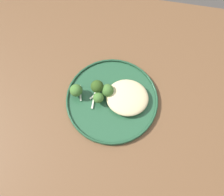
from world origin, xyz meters
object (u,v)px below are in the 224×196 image
at_px(broccoli_floret_rear_charred, 97,87).
at_px(broccoli_floret_small_sprig, 76,90).
at_px(seared_scallop_center_golden, 140,91).
at_px(broccoli_floret_near_rim, 98,98).
at_px(seared_scallop_half_hidden, 131,95).
at_px(broccoli_floret_front_edge, 107,90).
at_px(dinner_plate, 112,99).
at_px(seared_scallop_left_edge, 140,106).
at_px(seared_scallop_right_edge, 123,94).

bearing_deg(broccoli_floret_rear_charred, broccoli_floret_small_sprig, -161.81).
height_order(seared_scallop_center_golden, broccoli_floret_near_rim, broccoli_floret_near_rim).
bearing_deg(seared_scallop_half_hidden, broccoli_floret_small_sprig, -171.70).
relative_size(seared_scallop_center_golden, broccoli_floret_front_edge, 0.65).
distance_m(dinner_plate, seared_scallop_left_edge, 0.09).
bearing_deg(seared_scallop_half_hidden, dinner_plate, -159.86).
bearing_deg(seared_scallop_right_edge, broccoli_floret_rear_charred, -179.51).
xyz_separation_m(dinner_plate, broccoli_floret_front_edge, (-0.02, 0.01, 0.03)).
height_order(seared_scallop_half_hidden, seared_scallop_right_edge, same).
height_order(seared_scallop_left_edge, seared_scallop_right_edge, seared_scallop_right_edge).
bearing_deg(seared_scallop_half_hidden, seared_scallop_right_edge, -172.55).
distance_m(seared_scallop_right_edge, broccoli_floret_rear_charred, 0.08).
relative_size(seared_scallop_half_hidden, seared_scallop_right_edge, 0.88).
distance_m(seared_scallop_left_edge, seared_scallop_right_edge, 0.06).
bearing_deg(seared_scallop_center_golden, seared_scallop_left_edge, -83.08).
distance_m(seared_scallop_center_golden, seared_scallop_right_edge, 0.06).
xyz_separation_m(broccoli_floret_front_edge, broccoli_floret_rear_charred, (-0.03, 0.00, 0.01)).
relative_size(seared_scallop_half_hidden, broccoli_floret_front_edge, 0.58).
height_order(seared_scallop_right_edge, broccoli_floret_small_sprig, broccoli_floret_small_sprig).
height_order(seared_scallop_center_golden, broccoli_floret_rear_charred, broccoli_floret_rear_charred).
relative_size(dinner_plate, broccoli_floret_front_edge, 5.76).
xyz_separation_m(dinner_plate, broccoli_floret_rear_charred, (-0.05, 0.02, 0.04)).
bearing_deg(seared_scallop_left_edge, broccoli_floret_front_edge, 166.38).
relative_size(seared_scallop_left_edge, broccoli_floret_rear_charred, 0.42).
xyz_separation_m(seared_scallop_right_edge, broccoli_floret_front_edge, (-0.05, -0.00, 0.02)).
bearing_deg(broccoli_floret_small_sprig, dinner_plate, 1.87).
distance_m(seared_scallop_left_edge, broccoli_floret_rear_charred, 0.14).
xyz_separation_m(seared_scallop_center_golden, seared_scallop_half_hidden, (-0.02, -0.02, 0.00)).
distance_m(seared_scallop_half_hidden, seared_scallop_right_edge, 0.03).
bearing_deg(seared_scallop_left_edge, broccoli_floret_rear_charred, 168.51).
bearing_deg(broccoli_floret_front_edge, broccoli_floret_small_sprig, -169.25).
xyz_separation_m(dinner_plate, seared_scallop_right_edge, (0.03, 0.02, 0.01)).
height_order(dinner_plate, seared_scallop_left_edge, seared_scallop_left_edge).
distance_m(seared_scallop_half_hidden, broccoli_floret_front_edge, 0.08).
bearing_deg(dinner_plate, broccoli_floret_rear_charred, 161.18).
bearing_deg(dinner_plate, seared_scallop_right_edge, 29.86).
relative_size(broccoli_floret_front_edge, broccoli_floret_rear_charred, 0.84).
bearing_deg(broccoli_floret_front_edge, seared_scallop_left_edge, -13.62).
distance_m(seared_scallop_center_golden, broccoli_floret_small_sprig, 0.20).
relative_size(dinner_plate, seared_scallop_center_golden, 8.82).
height_order(seared_scallop_right_edge, broccoli_floret_front_edge, broccoli_floret_front_edge).
distance_m(broccoli_floret_small_sprig, broccoli_floret_near_rim, 0.07).
xyz_separation_m(seared_scallop_center_golden, broccoli_floret_front_edge, (-0.10, -0.03, 0.02)).
bearing_deg(seared_scallop_center_golden, dinner_plate, -153.78).
relative_size(dinner_plate, seared_scallop_left_edge, 11.48).
bearing_deg(broccoli_floret_rear_charred, broccoli_floret_near_rim, -72.54).
distance_m(seared_scallop_left_edge, broccoli_floret_small_sprig, 0.20).
bearing_deg(seared_scallop_right_edge, broccoli_floret_near_rim, -155.89).
xyz_separation_m(broccoli_floret_front_edge, broccoli_floret_near_rim, (-0.02, -0.03, -0.00)).
bearing_deg(dinner_plate, seared_scallop_center_golden, 26.22).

